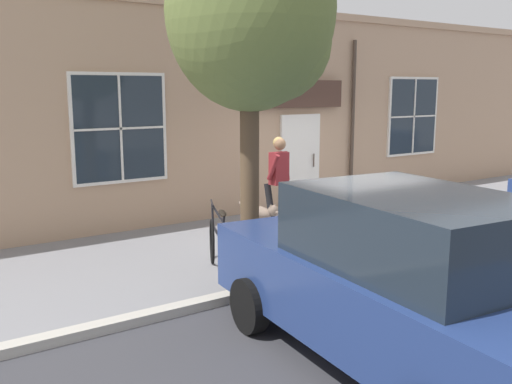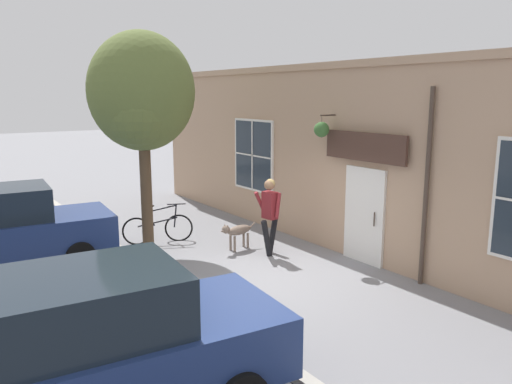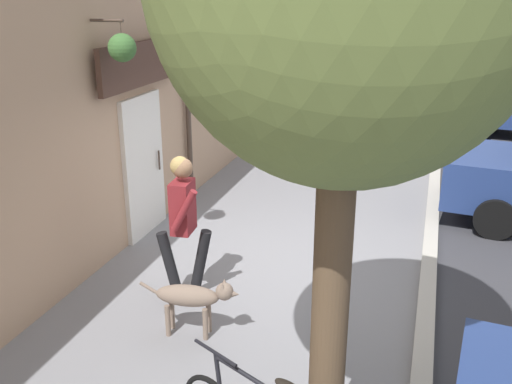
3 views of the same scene
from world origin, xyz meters
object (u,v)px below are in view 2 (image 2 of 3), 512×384
Objects in this scene: parked_car_nearest_curb at (1,229)px; parked_car_mid_block at (93,347)px; pedestrian_walking at (270,209)px; street_tree_by_curb at (141,97)px; leaning_bicycle at (158,228)px; dog_on_leash at (237,231)px.

parked_car_mid_block is (-0.02, 6.08, 0.00)m from parked_car_nearest_curb.
parked_car_nearest_curb is 6.08m from parked_car_mid_block.
pedestrian_walking reaches higher than parked_car_mid_block.
pedestrian_walking is 0.40× the size of parked_car_mid_block.
leaning_bicycle is at bearing -142.73° from street_tree_by_curb.
parked_car_mid_block is at bearing 62.03° from street_tree_by_curb.
parked_car_nearest_curb is at bearing -1.13° from leaning_bicycle.
pedestrian_walking is at bearing 119.58° from dog_on_leash.
pedestrian_walking is at bearing 155.00° from parked_car_nearest_curb.
street_tree_by_curb is 1.14× the size of parked_car_nearest_curb.
dog_on_leash is at bearing 143.15° from street_tree_by_curb.
dog_on_leash is 5.07m from parked_car_nearest_curb.
parked_car_mid_block is at bearing 60.18° from leaning_bicycle.
leaning_bicycle is at bearing -119.82° from parked_car_mid_block.
leaning_bicycle is 0.37× the size of parked_car_mid_block.
dog_on_leash is 0.67× the size of leaning_bicycle.
leaning_bicycle is at bearing 178.87° from parked_car_nearest_curb.
dog_on_leash is at bearing -137.19° from parked_car_mid_block.
dog_on_leash is 6.48m from parked_car_mid_block.
pedestrian_walking is 1.62× the size of dog_on_leash.
leaning_bicycle reaches higher than dog_on_leash.
street_tree_by_curb reaches higher than dog_on_leash.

